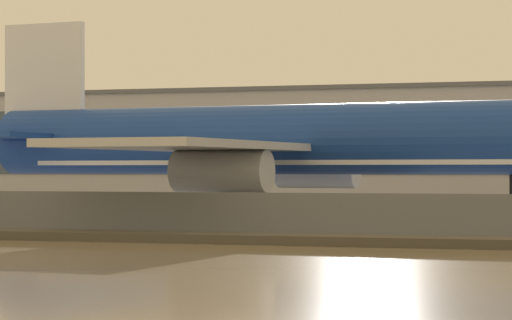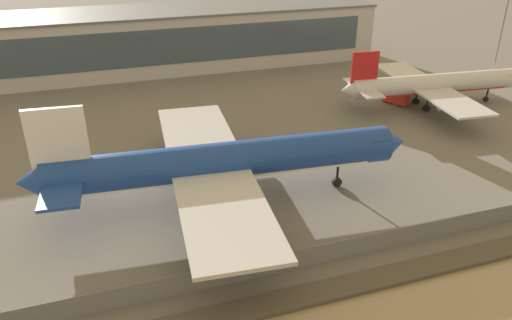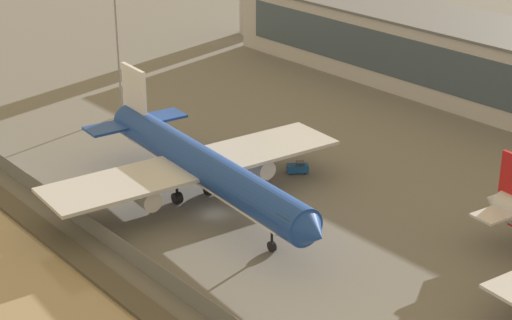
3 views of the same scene
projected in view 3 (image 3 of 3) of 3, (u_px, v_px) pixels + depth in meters
name	position (u px, v px, depth m)	size (l,w,h in m)	color
ground_plane	(215.00, 214.00, 116.13)	(500.00, 500.00, 0.00)	#66635E
shoreline_seawall	(80.00, 259.00, 104.01)	(320.00, 3.00, 0.50)	#474238
perimeter_fence	(112.00, 241.00, 106.24)	(280.00, 0.10, 2.60)	slate
cargo_jet_blue	(201.00, 166.00, 116.69)	(51.35, 44.11, 15.22)	#193D93
baggage_tug	(298.00, 168.00, 128.74)	(3.12, 3.55, 1.80)	#19519E
terminal_building	(486.00, 64.00, 157.99)	(118.68, 21.22, 13.96)	#B2B2B7
apron_light_mast_apron_west	(117.00, 43.00, 147.69)	(3.20, 0.40, 24.06)	gray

